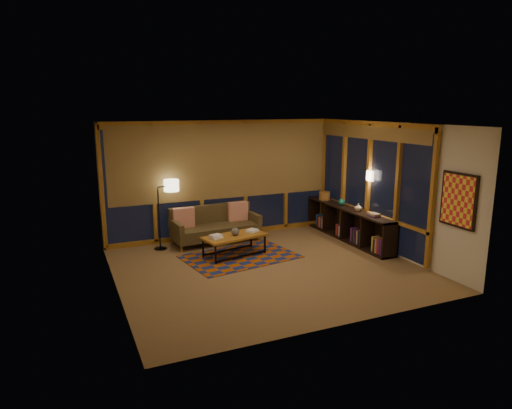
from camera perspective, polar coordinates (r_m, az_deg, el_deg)
name	(u,v)px	position (r m, az deg, el deg)	size (l,w,h in m)	color
floor	(267,268)	(8.74, 1.44, -7.97)	(5.50, 5.00, 0.01)	olive
ceiling	(268,124)	(8.21, 1.55, 10.01)	(5.50, 5.00, 0.01)	white
walls	(268,199)	(8.37, 1.49, 0.73)	(5.51, 5.01, 2.70)	beige
window_wall_back	(224,179)	(10.59, -4.07, 3.16)	(5.30, 0.16, 2.60)	#B58226
window_wall_right	(367,184)	(10.25, 13.76, 2.53)	(0.16, 3.70, 2.60)	#B58226
wall_art	(458,200)	(8.47, 23.96, 0.50)	(0.06, 0.74, 0.94)	red
wall_sconce	(370,176)	(10.07, 14.06, 3.49)	(0.12, 0.18, 0.22)	#FDECBC
sofa	(216,225)	(10.28, -5.05, -2.57)	(1.94, 0.79, 0.80)	brown
pillow_left	(184,217)	(10.12, -9.04, -1.55)	(0.47, 0.16, 0.47)	red
pillow_right	(238,211)	(10.61, -2.31, -0.76)	(0.47, 0.16, 0.47)	red
area_rug	(240,257)	(9.37, -2.00, -6.52)	(2.19, 1.46, 0.01)	#9A4409
coffee_table	(234,245)	(9.39, -2.72, -5.13)	(1.30, 0.59, 0.43)	#B58226
book_stack_a	(216,237)	(9.14, -5.02, -4.03)	(0.22, 0.17, 0.06)	white
book_stack_b	(252,231)	(9.58, -0.47, -3.27)	(0.24, 0.19, 0.05)	white
ceramic_pot	(235,232)	(9.29, -2.60, -3.40)	(0.17, 0.17, 0.17)	black
floor_lamp	(159,216)	(9.88, -12.04, -1.36)	(0.49, 0.32, 1.48)	black
bookshelf	(348,224)	(10.66, 11.39, -2.35)	(0.40, 3.00, 0.75)	black
basket	(325,196)	(11.35, 8.57, 1.10)	(0.27, 0.27, 0.20)	#AD6F34
teal_bowl	(342,202)	(10.78, 10.65, 0.30)	(0.15, 0.15, 0.15)	#156E61
vase	(358,207)	(10.26, 12.67, -0.34)	(0.16, 0.16, 0.17)	tan
shelf_book_stack	(374,215)	(9.84, 14.56, -1.26)	(0.19, 0.26, 0.08)	white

